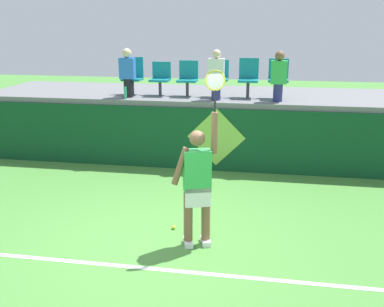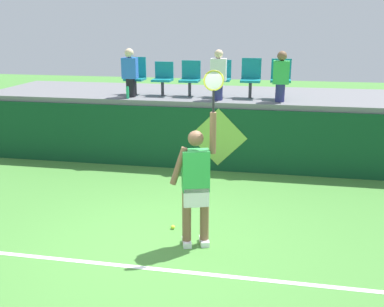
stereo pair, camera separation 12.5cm
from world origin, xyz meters
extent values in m
plane|color=#478438|center=(0.00, 0.00, 0.00)|extent=(40.00, 40.00, 0.00)
cube|color=#0F4223|center=(0.00, 3.60, 0.69)|extent=(10.66, 0.20, 1.39)
cube|color=slate|center=(0.00, 4.91, 1.45)|extent=(10.66, 2.72, 0.12)
cube|color=white|center=(0.00, -0.71, 0.00)|extent=(9.60, 0.08, 0.01)
cube|color=white|center=(0.43, 0.03, 0.04)|extent=(0.19, 0.28, 0.08)
cube|color=white|center=(0.68, 0.11, 0.04)|extent=(0.19, 0.28, 0.08)
cylinder|color=brown|center=(0.43, 0.03, 0.43)|extent=(0.13, 0.13, 0.86)
cylinder|color=brown|center=(0.68, 0.11, 0.43)|extent=(0.13, 0.13, 0.86)
cube|color=white|center=(0.55, 0.07, 0.78)|extent=(0.41, 0.32, 0.28)
cube|color=green|center=(0.55, 0.07, 1.15)|extent=(0.43, 0.33, 0.59)
sphere|color=brown|center=(0.55, 0.07, 1.62)|extent=(0.22, 0.22, 0.22)
cylinder|color=brown|center=(0.33, 0.00, 1.23)|extent=(0.27, 0.16, 0.55)
cylinder|color=brown|center=(0.78, 0.15, 1.69)|extent=(0.09, 0.09, 0.58)
cylinder|color=black|center=(0.78, 0.15, 2.13)|extent=(0.03, 0.03, 0.30)
torus|color=gold|center=(0.78, 0.15, 2.41)|extent=(0.28, 0.11, 0.28)
ellipsoid|color=silver|center=(0.78, 0.15, 2.41)|extent=(0.23, 0.09, 0.24)
sphere|color=#D1E533|center=(0.11, 0.51, 0.03)|extent=(0.07, 0.07, 0.07)
cylinder|color=#26B272|center=(-1.66, 3.71, 1.65)|extent=(0.07, 0.07, 0.27)
cylinder|color=#38383D|center=(-1.66, 4.29, 1.68)|extent=(0.07, 0.07, 0.34)
cube|color=#147F89|center=(-1.66, 4.29, 1.87)|extent=(0.44, 0.42, 0.05)
cube|color=#147F89|center=(-1.66, 4.48, 2.14)|extent=(0.44, 0.04, 0.48)
cylinder|color=#38383D|center=(-1.00, 4.29, 1.68)|extent=(0.07, 0.07, 0.33)
cube|color=#147F89|center=(-1.00, 4.29, 1.87)|extent=(0.44, 0.42, 0.05)
cube|color=#147F89|center=(-1.00, 4.48, 2.09)|extent=(0.44, 0.04, 0.38)
cylinder|color=#38383D|center=(-0.35, 4.29, 1.68)|extent=(0.07, 0.07, 0.34)
cube|color=#147F89|center=(-0.35, 4.29, 1.87)|extent=(0.44, 0.42, 0.05)
cube|color=#147F89|center=(-0.35, 4.48, 2.10)|extent=(0.44, 0.04, 0.42)
cylinder|color=#38383D|center=(0.36, 4.29, 1.70)|extent=(0.07, 0.07, 0.38)
cube|color=#147F89|center=(0.36, 4.29, 1.91)|extent=(0.44, 0.42, 0.05)
cube|color=#147F89|center=(0.36, 4.48, 2.14)|extent=(0.44, 0.04, 0.40)
cylinder|color=#38383D|center=(1.03, 4.29, 1.69)|extent=(0.07, 0.07, 0.37)
cube|color=#147F89|center=(1.03, 4.29, 1.90)|extent=(0.44, 0.42, 0.05)
cube|color=#147F89|center=(1.03, 4.48, 2.16)|extent=(0.44, 0.04, 0.46)
cylinder|color=#38383D|center=(1.70, 4.29, 1.70)|extent=(0.07, 0.07, 0.39)
cube|color=#147F89|center=(1.70, 4.29, 1.92)|extent=(0.44, 0.42, 0.05)
cube|color=#147F89|center=(1.70, 4.48, 2.16)|extent=(0.44, 0.04, 0.44)
cylinder|color=navy|center=(0.36, 3.91, 1.72)|extent=(0.20, 0.20, 0.42)
cube|color=white|center=(0.36, 3.91, 2.17)|extent=(0.34, 0.20, 0.48)
sphere|color=beige|center=(0.36, 3.91, 2.50)|extent=(0.19, 0.19, 0.19)
cylinder|color=navy|center=(1.70, 3.94, 1.70)|extent=(0.20, 0.20, 0.38)
cube|color=green|center=(1.70, 3.94, 2.13)|extent=(0.34, 0.20, 0.49)
sphere|color=brown|center=(1.70, 3.94, 2.48)|extent=(0.20, 0.20, 0.20)
cylinder|color=black|center=(-1.66, 3.95, 1.72)|extent=(0.20, 0.20, 0.42)
cube|color=blue|center=(-1.66, 3.95, 2.16)|extent=(0.34, 0.20, 0.46)
sphere|color=beige|center=(-1.66, 3.95, 2.50)|extent=(0.21, 0.21, 0.21)
cube|color=#0F4223|center=(0.43, 3.49, 0.00)|extent=(0.90, 0.01, 0.00)
plane|color=#8CC64C|center=(0.43, 3.49, 0.76)|extent=(1.27, 0.00, 1.27)
camera|label=1|loc=(1.48, -5.77, 3.15)|focal=41.50mm
camera|label=2|loc=(1.60, -5.75, 3.15)|focal=41.50mm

